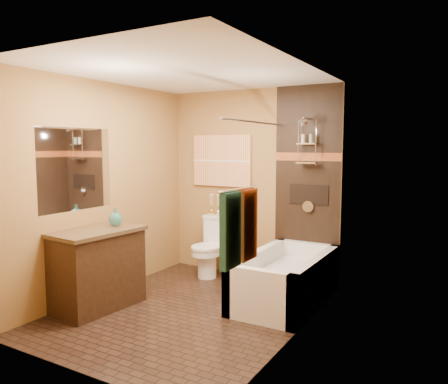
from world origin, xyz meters
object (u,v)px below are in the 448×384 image
Objects in this scene: sunset_painting at (222,161)px; toilet at (212,246)px; vanity at (96,268)px; bathtub at (286,283)px.

toilet is at bearing -90.00° from sunset_painting.
sunset_painting is 1.13× the size of toilet.
sunset_painting is 1.18m from toilet.
sunset_painting reaches higher than vanity.
sunset_painting reaches higher than bathtub.
bathtub is 1.47× the size of vanity.
bathtub is at bearing -30.02° from sunset_painting.
sunset_painting is 0.88× the size of vanity.
vanity is at bearing -103.91° from sunset_painting.
vanity is (-0.47, -1.90, -1.12)m from sunset_painting.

